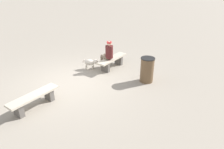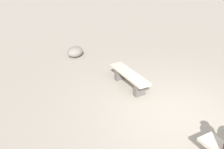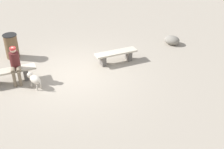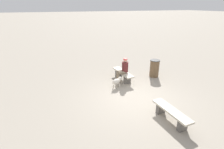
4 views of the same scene
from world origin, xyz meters
The scene contains 6 objects.
ground centered at (0.00, 0.00, -0.03)m, with size 210.00×210.00×0.06m, color #9E9384.
bench_left centered at (-1.83, -0.33, 0.31)m, with size 1.65×0.47×0.45m.
bench_right centered at (2.08, -0.32, 0.32)m, with size 1.76×0.47×0.47m.
seated_person centered at (1.86, -0.24, 0.74)m, with size 0.37×0.62×1.28m.
dog centered at (1.36, 0.32, 0.33)m, with size 0.46×0.65×0.48m.
trash_bin centered at (1.86, -2.18, 0.49)m, with size 0.54×0.54×0.97m.
Camera 1 is at (-4.44, -5.43, 3.64)m, focal length 32.06 mm.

